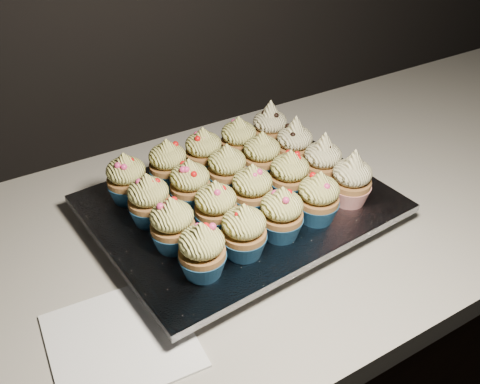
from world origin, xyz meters
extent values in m
cube|color=black|center=(0.00, 1.70, 0.43)|extent=(2.40, 0.60, 0.86)
cube|color=beige|center=(0.00, 1.70, 0.88)|extent=(2.44, 0.64, 0.04)
cube|color=white|center=(-0.36, 1.56, 0.90)|extent=(0.18, 0.18, 0.00)
cube|color=black|center=(-0.10, 1.70, 0.91)|extent=(0.43, 0.34, 0.02)
cube|color=silver|center=(-0.10, 1.70, 0.93)|extent=(0.46, 0.38, 0.01)
cone|color=navy|center=(-0.23, 1.58, 0.95)|extent=(0.06, 0.06, 0.03)
ellipsoid|color=#ECE677|center=(-0.23, 1.58, 0.99)|extent=(0.06, 0.06, 0.04)
cone|color=#ECE677|center=(-0.23, 1.58, 1.01)|extent=(0.03, 0.03, 0.02)
cone|color=navy|center=(-0.16, 1.59, 0.95)|extent=(0.06, 0.06, 0.03)
ellipsoid|color=#ECE677|center=(-0.16, 1.59, 0.99)|extent=(0.06, 0.06, 0.04)
cone|color=#ECE677|center=(-0.16, 1.59, 1.01)|extent=(0.03, 0.03, 0.02)
cone|color=navy|center=(-0.10, 1.60, 0.95)|extent=(0.06, 0.06, 0.03)
ellipsoid|color=#ECE677|center=(-0.10, 1.60, 0.99)|extent=(0.06, 0.06, 0.04)
cone|color=#ECE677|center=(-0.10, 1.60, 1.01)|extent=(0.03, 0.03, 0.02)
cone|color=navy|center=(-0.03, 1.60, 0.95)|extent=(0.06, 0.06, 0.03)
ellipsoid|color=#ECE677|center=(-0.03, 1.60, 0.99)|extent=(0.06, 0.06, 0.04)
cone|color=#ECE677|center=(-0.03, 1.60, 1.01)|extent=(0.03, 0.03, 0.02)
cone|color=red|center=(0.04, 1.61, 0.95)|extent=(0.06, 0.06, 0.03)
ellipsoid|color=beige|center=(0.04, 1.61, 0.99)|extent=(0.06, 0.06, 0.04)
cone|color=beige|center=(0.04, 1.61, 1.02)|extent=(0.03, 0.03, 0.03)
cone|color=navy|center=(-0.24, 1.65, 0.95)|extent=(0.06, 0.06, 0.03)
ellipsoid|color=#ECE677|center=(-0.24, 1.65, 0.99)|extent=(0.06, 0.06, 0.04)
cone|color=#ECE677|center=(-0.24, 1.65, 1.01)|extent=(0.03, 0.03, 0.02)
cone|color=navy|center=(-0.17, 1.66, 0.95)|extent=(0.06, 0.06, 0.03)
ellipsoid|color=#ECE677|center=(-0.17, 1.66, 0.99)|extent=(0.06, 0.06, 0.04)
cone|color=#ECE677|center=(-0.17, 1.66, 1.01)|extent=(0.03, 0.03, 0.02)
cone|color=navy|center=(-0.10, 1.67, 0.95)|extent=(0.06, 0.06, 0.03)
ellipsoid|color=#ECE677|center=(-0.10, 1.67, 0.99)|extent=(0.06, 0.06, 0.04)
cone|color=#ECE677|center=(-0.10, 1.67, 1.01)|extent=(0.03, 0.03, 0.02)
cone|color=navy|center=(-0.03, 1.67, 0.95)|extent=(0.06, 0.06, 0.03)
ellipsoid|color=#ECE677|center=(-0.03, 1.67, 0.99)|extent=(0.06, 0.06, 0.04)
cone|color=#ECE677|center=(-0.03, 1.67, 1.01)|extent=(0.03, 0.03, 0.02)
cone|color=red|center=(0.04, 1.67, 0.95)|extent=(0.06, 0.06, 0.03)
ellipsoid|color=beige|center=(0.04, 1.67, 0.99)|extent=(0.06, 0.06, 0.04)
cone|color=beige|center=(0.04, 1.67, 1.02)|extent=(0.03, 0.03, 0.03)
cone|color=navy|center=(-0.24, 1.72, 0.95)|extent=(0.06, 0.06, 0.03)
ellipsoid|color=#ECE677|center=(-0.24, 1.72, 0.99)|extent=(0.06, 0.06, 0.04)
cone|color=#ECE677|center=(-0.24, 1.72, 1.01)|extent=(0.03, 0.03, 0.02)
cone|color=navy|center=(-0.17, 1.73, 0.95)|extent=(0.06, 0.06, 0.03)
ellipsoid|color=#ECE677|center=(-0.17, 1.73, 0.99)|extent=(0.06, 0.06, 0.04)
cone|color=#ECE677|center=(-0.17, 1.73, 1.01)|extent=(0.03, 0.03, 0.02)
cone|color=navy|center=(-0.11, 1.73, 0.95)|extent=(0.06, 0.06, 0.03)
ellipsoid|color=#ECE677|center=(-0.11, 1.73, 0.99)|extent=(0.06, 0.06, 0.04)
cone|color=#ECE677|center=(-0.11, 1.73, 1.01)|extent=(0.03, 0.03, 0.02)
cone|color=navy|center=(-0.04, 1.74, 0.95)|extent=(0.06, 0.06, 0.03)
ellipsoid|color=#ECE677|center=(-0.04, 1.74, 0.99)|extent=(0.06, 0.06, 0.04)
cone|color=#ECE677|center=(-0.04, 1.74, 1.01)|extent=(0.03, 0.03, 0.02)
cone|color=red|center=(0.03, 1.74, 0.95)|extent=(0.06, 0.06, 0.03)
ellipsoid|color=beige|center=(0.03, 1.74, 0.99)|extent=(0.06, 0.06, 0.04)
cone|color=beige|center=(0.03, 1.74, 1.02)|extent=(0.03, 0.03, 0.03)
cone|color=navy|center=(-0.25, 1.79, 0.95)|extent=(0.06, 0.06, 0.03)
ellipsoid|color=#ECE677|center=(-0.25, 1.79, 0.99)|extent=(0.06, 0.06, 0.04)
cone|color=#ECE677|center=(-0.25, 1.79, 1.01)|extent=(0.03, 0.03, 0.02)
cone|color=navy|center=(-0.18, 1.80, 0.95)|extent=(0.06, 0.06, 0.03)
ellipsoid|color=#ECE677|center=(-0.18, 1.80, 0.99)|extent=(0.06, 0.06, 0.04)
cone|color=#ECE677|center=(-0.18, 1.80, 1.01)|extent=(0.03, 0.03, 0.02)
cone|color=navy|center=(-0.11, 1.80, 0.95)|extent=(0.06, 0.06, 0.03)
ellipsoid|color=#ECE677|center=(-0.11, 1.80, 0.99)|extent=(0.06, 0.06, 0.04)
cone|color=#ECE677|center=(-0.11, 1.80, 1.01)|extent=(0.03, 0.03, 0.02)
cone|color=navy|center=(-0.04, 1.80, 0.95)|extent=(0.06, 0.06, 0.03)
ellipsoid|color=#ECE677|center=(-0.04, 1.80, 0.99)|extent=(0.06, 0.06, 0.04)
cone|color=#ECE677|center=(-0.04, 1.80, 1.01)|extent=(0.03, 0.03, 0.02)
cone|color=red|center=(0.03, 1.81, 0.95)|extent=(0.06, 0.06, 0.03)
ellipsoid|color=beige|center=(0.03, 1.81, 0.99)|extent=(0.06, 0.06, 0.04)
cone|color=beige|center=(0.03, 1.81, 1.02)|extent=(0.03, 0.03, 0.03)
camera|label=1|loc=(-0.45, 1.12, 1.43)|focal=40.00mm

